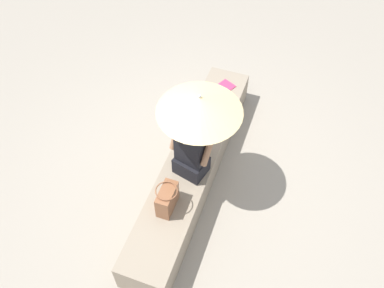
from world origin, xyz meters
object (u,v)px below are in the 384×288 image
object	(u,v)px
handbag_black	(167,199)
tote_bag_canvas	(208,102)
magazine	(224,88)
person_seated	(191,149)
parasol	(200,104)

from	to	relation	value
handbag_black	tote_bag_canvas	bearing A→B (deg)	-178.26
handbag_black	magazine	size ratio (longest dim) A/B	1.13
person_seated	magazine	size ratio (longest dim) A/B	3.21
handbag_black	tote_bag_canvas	size ratio (longest dim) A/B	1.19
parasol	handbag_black	distance (m)	1.06
person_seated	tote_bag_canvas	size ratio (longest dim) A/B	3.38
handbag_black	person_seated	bearing A→B (deg)	171.65
magazine	tote_bag_canvas	bearing A→B (deg)	15.84
person_seated	magazine	xyz separation A→B (m)	(-1.42, -0.05, -0.38)
parasol	magazine	xyz separation A→B (m)	(-1.32, -0.10, -0.99)
person_seated	parasol	size ratio (longest dim) A/B	0.80
person_seated	tote_bag_canvas	xyz separation A→B (m)	(-0.99, -0.12, -0.26)
tote_bag_canvas	parasol	bearing A→B (deg)	11.10
handbag_black	tote_bag_canvas	world-z (taller)	handbag_black
person_seated	tote_bag_canvas	distance (m)	1.03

